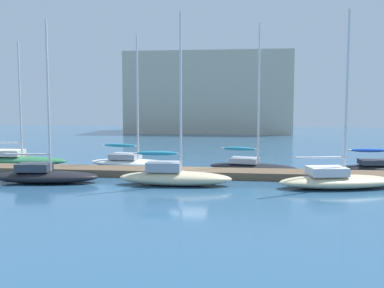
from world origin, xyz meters
name	(u,v)px	position (x,y,z in m)	size (l,w,h in m)	color
ground_plane	(188,176)	(0.00, 0.00, 0.00)	(120.00, 120.00, 0.00)	#2D567A
dock_pier	(188,173)	(0.00, 0.00, 0.24)	(31.97, 2.34, 0.48)	brown
sailboat_0	(16,159)	(-14.24, 3.52, 0.51)	(8.16, 2.33, 9.66)	#2D7047
sailboat_1	(44,174)	(-8.53, -3.51, 0.53)	(6.82, 2.76, 9.92)	black
sailboat_2	(133,161)	(-4.79, 3.54, 0.49)	(7.46, 3.39, 9.89)	white
sailboat_3	(174,175)	(-0.43, -3.26, 0.62)	(6.86, 2.02, 10.21)	beige
sailboat_4	(252,164)	(4.27, 2.77, 0.49)	(6.80, 3.42, 10.50)	black
sailboat_5	(337,179)	(9.14, -2.89, 0.53)	(7.37, 3.79, 10.21)	beige
sailboat_6	(383,166)	(13.48, 3.42, 0.48)	(7.01, 2.26, 10.02)	black
mooring_buoy_red	(25,158)	(-14.74, 5.81, 0.29)	(0.58, 0.58, 0.58)	red
harbor_building_distant	(210,93)	(-2.50, 43.62, 6.35)	(25.91, 11.86, 12.70)	#BCB299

